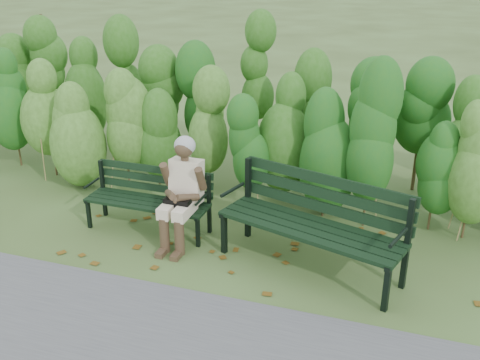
% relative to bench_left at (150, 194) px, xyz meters
% --- Properties ---
extents(ground, '(80.00, 80.00, 0.00)m').
position_rel_bench_left_xyz_m(ground, '(1.13, -0.21, -0.46)').
color(ground, '#3A4820').
extents(hedge_band, '(11.04, 1.67, 2.42)m').
position_rel_bench_left_xyz_m(hedge_band, '(1.13, 1.65, 0.80)').
color(hedge_band, '#47381E').
rests_on(hedge_band, ground).
extents(leaf_litter, '(5.65, 2.19, 0.01)m').
position_rel_bench_left_xyz_m(leaf_litter, '(1.18, -0.21, -0.46)').
color(leaf_litter, brown).
rests_on(leaf_litter, ground).
extents(bench_left, '(1.56, 0.52, 0.78)m').
position_rel_bench_left_xyz_m(bench_left, '(0.00, 0.00, 0.00)').
color(bench_left, black).
rests_on(bench_left, ground).
extents(bench_right, '(2.16, 1.22, 1.03)m').
position_rel_bench_left_xyz_m(bench_right, '(2.13, -0.24, 0.15)').
color(bench_right, black).
rests_on(bench_right, ground).
extents(seated_woman, '(0.54, 0.79, 1.29)m').
position_rel_bench_left_xyz_m(seated_woman, '(0.51, -0.17, 0.25)').
color(seated_woman, beige).
rests_on(seated_woman, ground).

